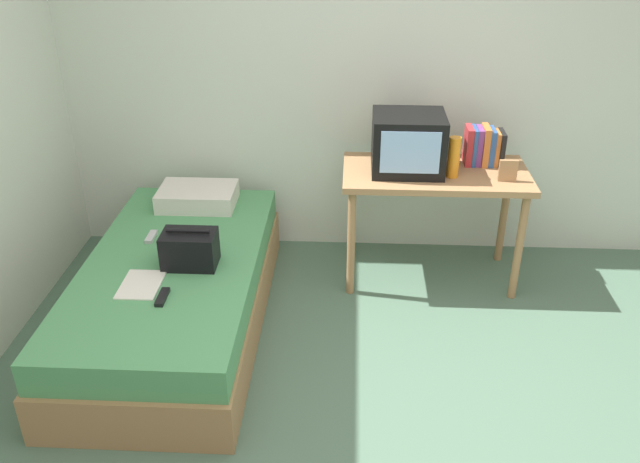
# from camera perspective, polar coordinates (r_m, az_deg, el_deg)

# --- Properties ---
(ground_plane) EXTENTS (8.00, 8.00, 0.00)m
(ground_plane) POSITION_cam_1_polar(r_m,az_deg,el_deg) (3.35, 2.17, -17.29)
(ground_plane) COLOR #4C6B56
(wall_back) EXTENTS (5.20, 0.10, 2.60)m
(wall_back) POSITION_cam_1_polar(r_m,az_deg,el_deg) (4.49, 2.94, 14.03)
(wall_back) COLOR silver
(wall_back) RESTS_ON ground
(bed) EXTENTS (1.00, 2.00, 0.46)m
(bed) POSITION_cam_1_polar(r_m,az_deg,el_deg) (4.01, -12.26, -5.21)
(bed) COLOR #9E754C
(bed) RESTS_ON ground
(desk) EXTENTS (1.16, 0.60, 0.77)m
(desk) POSITION_cam_1_polar(r_m,az_deg,el_deg) (4.28, 9.81, 3.93)
(desk) COLOR #9E754C
(desk) RESTS_ON ground
(tv) EXTENTS (0.44, 0.39, 0.36)m
(tv) POSITION_cam_1_polar(r_m,az_deg,el_deg) (4.16, 7.57, 7.54)
(tv) COLOR black
(tv) RESTS_ON desk
(water_bottle) EXTENTS (0.07, 0.07, 0.25)m
(water_bottle) POSITION_cam_1_polar(r_m,az_deg,el_deg) (4.13, 11.41, 6.27)
(water_bottle) COLOR orange
(water_bottle) RESTS_ON desk
(book_row) EXTENTS (0.24, 0.17, 0.25)m
(book_row) POSITION_cam_1_polar(r_m,az_deg,el_deg) (4.37, 13.87, 7.12)
(book_row) COLOR #B72D33
(book_row) RESTS_ON desk
(picture_frame) EXTENTS (0.11, 0.02, 0.13)m
(picture_frame) POSITION_cam_1_polar(r_m,az_deg,el_deg) (4.16, 15.83, 5.05)
(picture_frame) COLOR #9E754C
(picture_frame) RESTS_ON desk
(pillow) EXTENTS (0.50, 0.35, 0.12)m
(pillow) POSITION_cam_1_polar(r_m,az_deg,el_deg) (4.48, -10.45, 2.98)
(pillow) COLOR silver
(pillow) RESTS_ON bed
(handbag) EXTENTS (0.30, 0.20, 0.22)m
(handbag) POSITION_cam_1_polar(r_m,az_deg,el_deg) (3.76, -11.11, -1.49)
(handbag) COLOR black
(handbag) RESTS_ON bed
(magazine) EXTENTS (0.21, 0.29, 0.01)m
(magazine) POSITION_cam_1_polar(r_m,az_deg,el_deg) (3.69, -15.10, -4.42)
(magazine) COLOR white
(magazine) RESTS_ON bed
(remote_dark) EXTENTS (0.04, 0.16, 0.02)m
(remote_dark) POSITION_cam_1_polar(r_m,az_deg,el_deg) (3.54, -13.37, -5.49)
(remote_dark) COLOR black
(remote_dark) RESTS_ON bed
(remote_silver) EXTENTS (0.04, 0.14, 0.02)m
(remote_silver) POSITION_cam_1_polar(r_m,az_deg,el_deg) (4.13, -14.27, -0.44)
(remote_silver) COLOR #B7B7BC
(remote_silver) RESTS_ON bed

